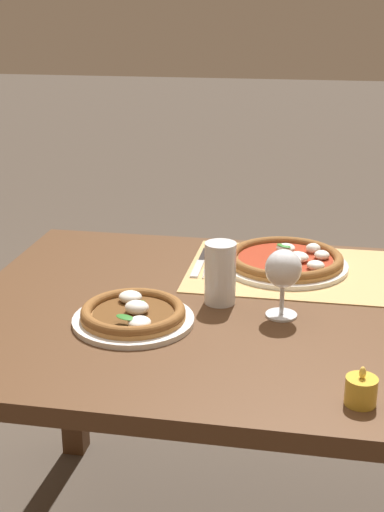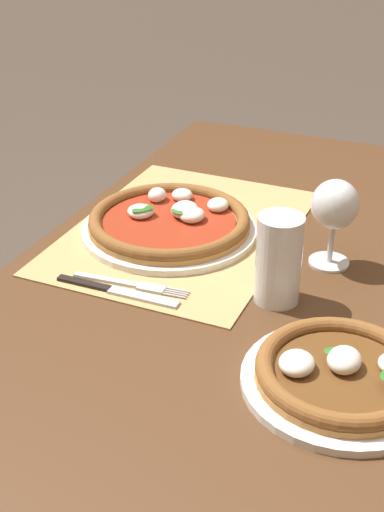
% 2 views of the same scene
% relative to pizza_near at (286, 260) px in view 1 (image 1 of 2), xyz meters
% --- Properties ---
extents(dining_table, '(1.34, 0.96, 0.74)m').
position_rel_pizza_near_xyz_m(dining_table, '(0.06, 0.27, -0.12)').
color(dining_table, '#4C301C').
rests_on(dining_table, ground).
extents(paper_placemat, '(0.53, 0.39, 0.00)m').
position_rel_pizza_near_xyz_m(paper_placemat, '(-0.02, 0.02, -0.02)').
color(paper_placemat, tan).
rests_on(paper_placemat, dining_table).
extents(pizza_near, '(0.32, 0.32, 0.05)m').
position_rel_pizza_near_xyz_m(pizza_near, '(0.00, 0.00, 0.00)').
color(pizza_near, silver).
rests_on(pizza_near, paper_placemat).
extents(pizza_far, '(0.26, 0.26, 0.05)m').
position_rel_pizza_near_xyz_m(pizza_far, '(0.31, 0.39, -0.00)').
color(pizza_far, silver).
rests_on(pizza_far, dining_table).
extents(wine_glass, '(0.08, 0.08, 0.16)m').
position_rel_pizza_near_xyz_m(wine_glass, '(-0.01, 0.30, 0.08)').
color(wine_glass, silver).
rests_on(wine_glass, dining_table).
extents(pint_glass, '(0.07, 0.07, 0.15)m').
position_rel_pizza_near_xyz_m(pint_glass, '(0.14, 0.25, 0.05)').
color(pint_glass, silver).
rests_on(pint_glass, dining_table).
extents(fork, '(0.03, 0.20, 0.00)m').
position_rel_pizza_near_xyz_m(fork, '(0.20, 0.02, -0.02)').
color(fork, '#B7B7BC').
rests_on(fork, paper_placemat).
extents(knife, '(0.02, 0.22, 0.01)m').
position_rel_pizza_near_xyz_m(knife, '(0.22, 0.01, -0.02)').
color(knife, black).
rests_on(knife, paper_placemat).
extents(votive_candle, '(0.06, 0.06, 0.07)m').
position_rel_pizza_near_xyz_m(votive_candle, '(-0.16, 0.64, 0.00)').
color(votive_candle, gold).
rests_on(votive_candle, dining_table).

